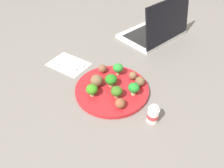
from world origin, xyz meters
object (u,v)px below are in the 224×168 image
Objects in this scene: meatball_near_rim at (133,76)px; meatball_back_right at (120,103)px; meatball_center at (97,81)px; laptop at (156,30)px; yogurt_bottle at (153,114)px; broccoli_floret_front_left at (118,68)px; knife at (70,61)px; napkin at (69,64)px; fork at (64,65)px; plate at (112,89)px; meatball_far_rim at (103,69)px; broccoli_floret_center at (134,88)px; broccoli_floret_back_left at (117,91)px; broccoli_floret_mid_left at (92,89)px; meatball_back_left at (140,81)px; broccoli_floret_front_right at (111,80)px.

meatball_back_right is at bearing 106.30° from meatball_near_rim.
meatball_center is 0.49m from laptop.
yogurt_bottle is at bearing -166.65° from meatball_back_right.
broccoli_floret_front_left is 1.38× the size of meatball_back_right.
meatball_near_rim is at bearing -170.48° from knife.
napkin is 0.02m from knife.
fork is at bearing 70.08° from napkin.
meatball_far_rim is (0.09, -0.06, 0.03)m from plate.
yogurt_bottle is (-0.11, 0.05, -0.02)m from broccoli_floret_center.
meatball_center reaches higher than napkin.
fork is at bearing -6.43° from broccoli_floret_back_left.
broccoli_floret_mid_left is at bearing 111.31° from meatball_center.
broccoli_floret_mid_left is 0.54m from laptop.
napkin is at bearing 66.13° from laptop.
broccoli_floret_front_left reaches higher than meatball_back_left.
meatball_far_rim is 0.72× the size of meatball_center.
broccoli_floret_front_left is 1.47× the size of meatball_far_rim.
fork reaches higher than napkin.
meatball_back_left is at bearing -134.82° from plate.
broccoli_floret_front_right is at bearing 6.20° from broccoli_floret_center.
broccoli_floret_mid_left is 0.12m from meatball_back_right.
broccoli_floret_center reaches higher than broccoli_floret_back_left.
meatball_back_right is 0.25× the size of knife.
broccoli_floret_center is at bearing 167.69° from meatball_far_rim.
yogurt_bottle is (-0.15, 0.01, -0.01)m from broccoli_floret_back_left.
broccoli_floret_mid_left is at bearing 67.19° from meatball_near_rim.
meatball_back_right reaches higher than plate.
napkin is at bearing -14.54° from meatball_back_right.
broccoli_floret_center is 0.41× the size of fork.
broccoli_floret_front_right is at bearing 148.54° from meatball_far_rim.
meatball_back_left is (-0.16, -0.02, 0.00)m from meatball_far_rim.
broccoli_floret_back_left is at bearing -149.43° from broccoli_floret_mid_left.
meatball_near_rim is 0.31m from fork.
broccoli_floret_center is at bearing -92.27° from meatball_back_right.
meatball_back_left is 1.16× the size of meatball_near_rim.
meatball_far_rim is at bearing -12.31° from broccoli_floret_center.
yogurt_bottle is at bearing 169.46° from plate.
broccoli_floret_back_left is 0.13× the size of laptop.
broccoli_floret_mid_left is at bearing 155.99° from napkin.
broccoli_floret_back_left reaches higher than napkin.
meatball_far_rim reaches higher than napkin.
meatball_far_rim is 1.06× the size of meatball_near_rim.
meatball_far_rim is 0.17m from napkin.
meatball_back_left is 0.10× the size of laptop.
yogurt_bottle is at bearing 116.54° from laptop.
broccoli_floret_center is 1.00× the size of broccoli_floret_front_right.
broccoli_floret_front_left is 0.24m from knife.
broccoli_floret_back_left reaches higher than fork.
meatball_center is 0.25m from yogurt_bottle.
yogurt_bottle is at bearing 172.33° from napkin.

